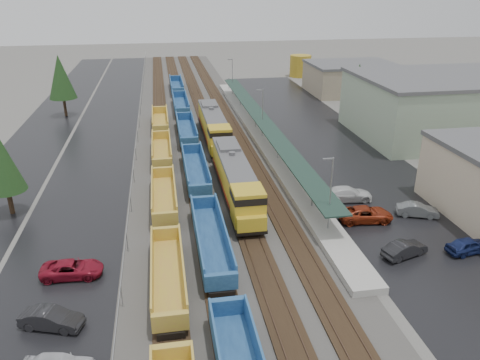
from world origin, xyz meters
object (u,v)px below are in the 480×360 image
object	(u,v)px
well_string_yellow	(166,230)
parked_car_west_b	(51,319)
parked_car_east_a	(405,249)
parked_car_east_b	(366,214)
well_string_blue	(195,170)
parked_car_east_c	(347,194)
parked_car_west_c	(72,269)
locomotive_lead	(236,180)
parked_car_east_d	(469,246)
parked_car_east_e	(418,210)
storage_tank	(300,66)
locomotive_trail	(214,127)

from	to	relation	value
well_string_yellow	parked_car_west_b	world-z (taller)	well_string_yellow
parked_car_east_a	parked_car_east_b	xyz separation A→B (m)	(-0.67, 6.93, 0.05)
parked_car_east_a	parked_car_west_b	bearing A→B (deg)	80.63
parked_car_west_b	parked_car_east_a	bearing A→B (deg)	-62.99
well_string_blue	parked_car_west_b	distance (m)	28.35
parked_car_east_c	well_string_yellow	bearing A→B (deg)	107.40
well_string_blue	parked_car_west_c	xyz separation A→B (m)	(-11.86, -19.24, -0.47)
locomotive_lead	parked_car_east_b	world-z (taller)	locomotive_lead
parked_car_west_b	parked_car_west_c	world-z (taller)	parked_car_west_b
well_string_blue	parked_car_east_d	bearing A→B (deg)	-43.02
parked_car_west_c	parked_car_east_e	xyz separation A→B (m)	(33.95, 5.24, 0.00)
locomotive_lead	well_string_blue	world-z (taller)	locomotive_lead
parked_car_east_a	well_string_yellow	bearing A→B (deg)	54.72
well_string_blue	locomotive_lead	bearing A→B (deg)	-59.49
well_string_yellow	parked_car_west_b	bearing A→B (deg)	-127.09
well_string_yellow	well_string_blue	world-z (taller)	well_string_blue
well_string_blue	parked_car_east_a	xyz separation A→B (m)	(16.95, -21.02, -0.46)
parked_car_east_b	well_string_blue	bearing A→B (deg)	54.45
parked_car_east_c	parked_car_east_d	bearing A→B (deg)	-148.93
locomotive_lead	storage_tank	world-z (taller)	storage_tank
well_string_yellow	parked_car_west_c	distance (m)	9.16
locomotive_trail	parked_car_east_a	world-z (taller)	locomotive_trail
well_string_yellow	parked_car_east_d	bearing A→B (deg)	-14.28
well_string_yellow	parked_car_east_a	world-z (taller)	well_string_yellow
locomotive_lead	locomotive_trail	distance (m)	21.00
well_string_blue	parked_car_east_c	distance (m)	18.67
parked_car_west_c	locomotive_trail	bearing A→B (deg)	-22.80
parked_car_east_e	well_string_blue	bearing A→B (deg)	77.59
locomotive_trail	well_string_yellow	size ratio (longest dim) A/B	0.23
parked_car_west_c	parked_car_east_c	bearing A→B (deg)	-67.71
storage_tank	parked_car_west_b	size ratio (longest dim) A/B	1.21
parked_car_west_b	locomotive_trail	bearing A→B (deg)	-4.08
well_string_blue	storage_tank	distance (m)	72.01
parked_car_east_b	parked_car_east_e	world-z (taller)	parked_car_east_b
parked_car_west_b	locomotive_lead	bearing A→B (deg)	-22.78
parked_car_east_c	locomotive_trail	bearing A→B (deg)	30.16
locomotive_lead	parked_car_west_c	xyz separation A→B (m)	(-15.86, -12.45, -1.75)
parked_car_west_c	parked_car_east_a	world-z (taller)	parked_car_east_a
parked_car_west_c	parked_car_east_b	distance (m)	28.61
locomotive_lead	parked_car_east_a	xyz separation A→B (m)	(12.95, -14.23, -1.73)
locomotive_trail	parked_car_east_c	bearing A→B (deg)	-62.30
parked_car_east_b	locomotive_lead	bearing A→B (deg)	64.59
parked_car_east_b	parked_car_west_c	bearing A→B (deg)	105.69
parked_car_east_c	storage_tank	bearing A→B (deg)	-9.98
locomotive_lead	parked_car_east_c	bearing A→B (deg)	-10.92
locomotive_lead	locomotive_trail	bearing A→B (deg)	90.00
parked_car_west_b	parked_car_east_c	distance (m)	32.93
well_string_blue	storage_tank	size ratio (longest dim) A/B	21.81
locomotive_trail	parked_car_east_a	size ratio (longest dim) A/B	4.66
storage_tank	parked_car_west_b	bearing A→B (deg)	-116.50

